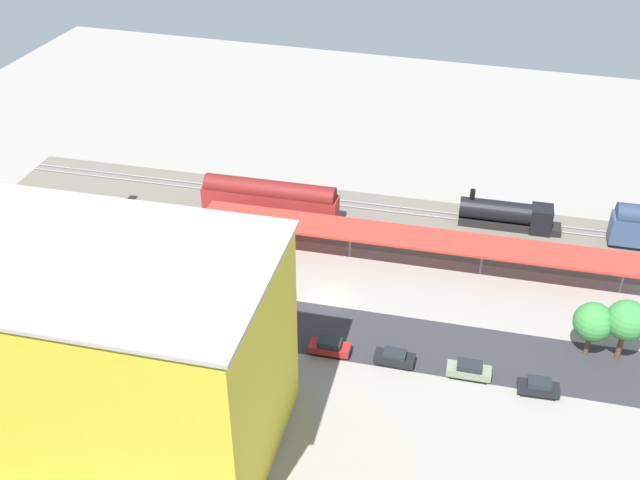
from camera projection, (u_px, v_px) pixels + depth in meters
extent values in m
plane|color=gray|center=(330.00, 300.00, 90.12)|extent=(171.60, 171.60, 0.00)
cube|color=#665E54|center=(366.00, 220.00, 105.49)|extent=(107.80, 19.63, 0.01)
cube|color=#2D2D33|center=(317.00, 329.00, 85.63)|extent=(107.54, 13.74, 0.01)
cube|color=#9E9EA8|center=(372.00, 204.00, 108.75)|extent=(107.15, 4.87, 0.12)
cube|color=#9E9EA8|center=(370.00, 209.00, 107.59)|extent=(107.15, 4.87, 0.12)
cube|color=#9E9EA8|center=(361.00, 228.00, 103.20)|extent=(107.15, 4.87, 0.12)
cube|color=#9E9EA8|center=(359.00, 234.00, 102.04)|extent=(107.15, 4.87, 0.12)
cube|color=#B73328|center=(416.00, 238.00, 93.99)|extent=(56.04, 7.64, 0.31)
cylinder|color=slate|center=(623.00, 279.00, 90.34)|extent=(0.30, 0.30, 4.01)
cylinder|color=slate|center=(482.00, 261.00, 93.56)|extent=(0.30, 0.30, 4.01)
cylinder|color=slate|center=(350.00, 243.00, 96.79)|extent=(0.30, 0.30, 4.01)
cylinder|color=slate|center=(227.00, 227.00, 100.01)|extent=(0.30, 0.30, 4.01)
cube|color=black|center=(509.00, 224.00, 103.56)|extent=(13.93, 3.17, 1.00)
cylinder|color=black|center=(500.00, 211.00, 102.77)|extent=(11.13, 3.33, 2.84)
cube|color=black|center=(541.00, 219.00, 102.03)|extent=(2.95, 3.17, 3.68)
cylinder|color=black|center=(473.00, 194.00, 102.38)|extent=(0.70, 0.70, 1.40)
cube|color=black|center=(271.00, 217.00, 105.51)|extent=(17.36, 3.12, 0.60)
cube|color=maroon|center=(270.00, 204.00, 104.33)|extent=(19.30, 3.79, 3.72)
cylinder|color=maroon|center=(269.00, 191.00, 103.17)|extent=(18.53, 3.76, 2.95)
cube|color=black|center=(537.00, 392.00, 77.08)|extent=(3.67, 1.99, 0.30)
cube|color=black|center=(538.00, 388.00, 76.79)|extent=(4.35, 2.12, 0.75)
cube|color=#1E2328|center=(539.00, 383.00, 76.40)|extent=(2.48, 1.75, 0.68)
cube|color=black|center=(468.00, 375.00, 79.14)|extent=(3.97, 1.89, 0.30)
cube|color=gray|center=(469.00, 371.00, 78.82)|extent=(4.72, 2.00, 0.85)
cube|color=#1E2328|center=(470.00, 366.00, 78.42)|extent=(2.67, 1.69, 0.63)
cube|color=black|center=(394.00, 362.00, 80.80)|extent=(3.62, 1.74, 0.30)
cube|color=black|center=(394.00, 358.00, 80.50)|extent=(4.31, 1.82, 0.82)
cube|color=#1E2328|center=(395.00, 354.00, 80.13)|extent=(2.41, 1.59, 0.50)
cube|color=black|center=(330.00, 352.00, 82.20)|extent=(3.85, 1.95, 0.30)
cube|color=maroon|center=(330.00, 348.00, 81.90)|extent=(4.57, 2.06, 0.81)
cube|color=#1E2328|center=(330.00, 343.00, 81.49)|extent=(2.59, 1.75, 0.69)
cube|color=black|center=(263.00, 336.00, 84.34)|extent=(3.96, 1.98, 0.30)
cube|color=maroon|center=(263.00, 333.00, 84.05)|extent=(4.70, 2.10, 0.73)
cube|color=#1E2328|center=(263.00, 329.00, 83.71)|extent=(2.67, 1.74, 0.53)
cube|color=black|center=(203.00, 330.00, 85.29)|extent=(3.69, 1.82, 0.30)
cube|color=silver|center=(202.00, 326.00, 84.99)|extent=(4.38, 1.90, 0.79)
cube|color=#1E2328|center=(202.00, 321.00, 84.62)|extent=(2.47, 1.65, 0.59)
cube|color=black|center=(140.00, 317.00, 87.24)|extent=(4.12, 2.09, 0.30)
cube|color=silver|center=(139.00, 313.00, 86.95)|extent=(4.88, 2.22, 0.77)
cube|color=#1E2328|center=(138.00, 309.00, 86.58)|extent=(2.78, 1.84, 0.58)
cube|color=yellow|center=(85.00, 351.00, 67.47)|extent=(35.29, 20.01, 20.29)
cube|color=#B7B2A8|center=(64.00, 256.00, 61.79)|extent=(35.91, 20.64, 0.40)
cube|color=black|center=(205.00, 345.00, 83.03)|extent=(9.45, 2.70, 0.50)
cube|color=silver|center=(212.00, 335.00, 81.84)|extent=(7.41, 2.86, 2.83)
cube|color=maroon|center=(174.00, 328.00, 83.21)|extent=(2.17, 2.61, 2.40)
cube|color=black|center=(136.00, 334.00, 84.59)|extent=(10.43, 3.67, 0.50)
cube|color=silver|center=(144.00, 323.00, 83.55)|extent=(8.09, 3.59, 2.78)
cube|color=#334C8C|center=(100.00, 320.00, 84.20)|extent=(2.73, 2.83, 2.53)
cylinder|color=brown|center=(183.00, 270.00, 92.67)|extent=(0.54, 0.54, 3.05)
sphere|color=#28662D|center=(181.00, 248.00, 90.83)|extent=(5.20, 5.20, 5.20)
cylinder|color=brown|center=(620.00, 345.00, 80.39)|extent=(0.57, 0.57, 3.89)
sphere|color=#38843D|center=(627.00, 320.00, 78.48)|extent=(4.37, 4.37, 4.37)
cylinder|color=brown|center=(588.00, 343.00, 81.38)|extent=(0.51, 0.51, 2.97)
sphere|color=#38843D|center=(593.00, 322.00, 79.75)|extent=(4.26, 4.26, 4.26)
cylinder|color=#333333|center=(203.00, 267.00, 91.22)|extent=(0.16, 0.16, 5.34)
cube|color=black|center=(200.00, 246.00, 89.51)|extent=(0.36, 0.36, 0.90)
sphere|color=red|center=(198.00, 243.00, 89.39)|extent=(0.20, 0.20, 0.20)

